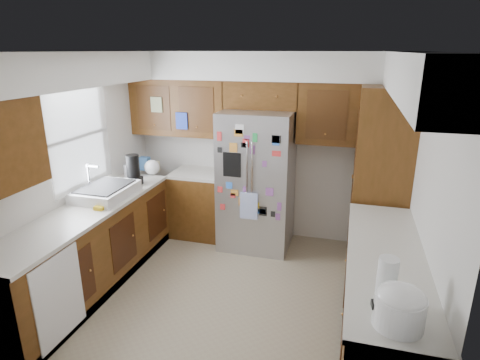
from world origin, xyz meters
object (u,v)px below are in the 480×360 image
at_px(fridge, 257,181).
at_px(rice_cooker, 400,306).
at_px(pantry, 380,179).
at_px(paper_towel, 387,279).

height_order(fridge, rice_cooker, fridge).
bearing_deg(pantry, paper_towel, -91.46).
xyz_separation_m(fridge, rice_cooker, (1.50, -2.58, 0.16)).
relative_size(pantry, fridge, 1.19).
bearing_deg(pantry, fridge, 177.94).
height_order(pantry, fridge, pantry).
relative_size(fridge, rice_cooker, 5.77).
bearing_deg(rice_cooker, pantry, 89.99).
bearing_deg(pantry, rice_cooker, -90.01).
xyz_separation_m(pantry, fridge, (-1.50, 0.05, -0.17)).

